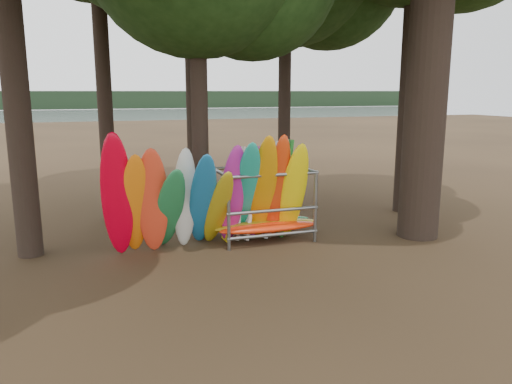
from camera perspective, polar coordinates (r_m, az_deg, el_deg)
name	(u,v)px	position (r m, az deg, el deg)	size (l,w,h in m)	color
ground	(267,263)	(11.90, 1.27, -8.06)	(120.00, 120.00, 0.00)	#47331E
lake	(116,121)	(70.75, -15.75, 7.82)	(160.00, 160.00, 0.00)	gray
far_shore	(102,100)	(120.61, -17.19, 10.02)	(160.00, 4.00, 4.00)	black
kayak_row	(213,197)	(12.61, -4.94, -0.62)	(5.31, 2.20, 3.23)	red
storage_rack	(263,206)	(13.59, 0.84, -1.57)	(2.95, 1.56, 2.70)	slate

